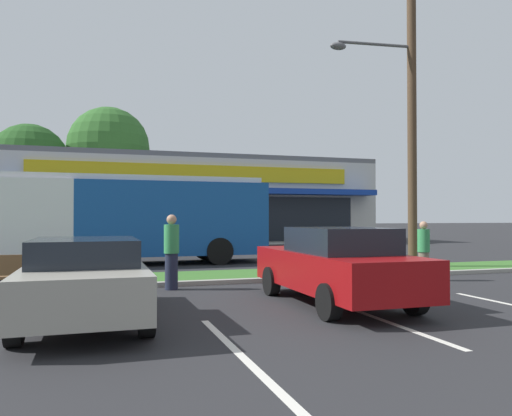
# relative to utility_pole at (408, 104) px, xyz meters

# --- Properties ---
(grass_median) EXTENTS (56.00, 2.20, 0.12)m
(grass_median) POSITION_rel_utility_pole_xyz_m (-6.10, -0.31, -5.47)
(grass_median) COLOR #386B28
(grass_median) RESTS_ON ground_plane
(curb_lip) EXTENTS (56.00, 0.24, 0.12)m
(curb_lip) POSITION_rel_utility_pole_xyz_m (-6.10, -1.53, -5.47)
(curb_lip) COLOR #99968C
(curb_lip) RESTS_ON ground_plane
(parking_stripe_0) EXTENTS (0.12, 4.80, 0.01)m
(parking_stripe_0) POSITION_rel_utility_pole_xyz_m (-8.16, -8.36, -5.53)
(parking_stripe_0) COLOR silver
(parking_stripe_0) RESTS_ON ground_plane
(parking_stripe_1) EXTENTS (0.12, 4.80, 0.01)m
(parking_stripe_1) POSITION_rel_utility_pole_xyz_m (-5.25, -6.53, -5.53)
(parking_stripe_1) COLOR silver
(parking_stripe_1) RESTS_ON ground_plane
(storefront_building) EXTENTS (24.43, 15.20, 5.71)m
(storefront_building) POSITION_rel_utility_pole_xyz_m (-3.92, 22.61, -2.68)
(storefront_building) COLOR beige
(storefront_building) RESTS_ON ground_plane
(tree_mid_left) EXTENTS (6.14, 6.14, 9.21)m
(tree_mid_left) POSITION_rel_utility_pole_xyz_m (-15.01, 29.47, 0.60)
(tree_mid_left) COLOR #473323
(tree_mid_left) RESTS_ON ground_plane
(tree_mid) EXTENTS (6.98, 6.98, 11.23)m
(tree_mid) POSITION_rel_utility_pole_xyz_m (-8.88, 30.79, 2.19)
(tree_mid) COLOR #473323
(tree_mid) RESTS_ON ground_plane
(utility_pole) EXTENTS (3.07, 2.40, 10.37)m
(utility_pole) POSITION_rel_utility_pole_xyz_m (0.00, 0.00, 0.00)
(utility_pole) COLOR #4C3826
(utility_pole) RESTS_ON ground_plane
(city_bus) EXTENTS (12.73, 2.78, 3.25)m
(city_bus) POSITION_rel_utility_pole_xyz_m (-10.02, 4.80, -3.77)
(city_bus) COLOR #144793
(city_bus) RESTS_ON ground_plane
(bus_stop_bench) EXTENTS (1.60, 0.45, 0.95)m
(bus_stop_bench) POSITION_rel_utility_pole_xyz_m (-11.24, -2.37, -5.03)
(bus_stop_bench) COLOR brown
(bus_stop_bench) RESTS_ON ground_plane
(car_3) EXTENTS (1.92, 4.71, 1.55)m
(car_3) POSITION_rel_utility_pole_xyz_m (-5.30, -5.20, -4.74)
(car_3) COLOR maroon
(car_3) RESTS_ON ground_plane
(car_4) EXTENTS (1.98, 4.73, 1.41)m
(car_4) POSITION_rel_utility_pole_xyz_m (-10.09, -5.44, -4.79)
(car_4) COLOR #9E998C
(car_4) RESTS_ON ground_plane
(pedestrian_near_bench) EXTENTS (0.33, 0.33, 1.64)m
(pedestrian_near_bench) POSITION_rel_utility_pole_xyz_m (-1.29, -2.55, -4.71)
(pedestrian_near_bench) COLOR #726651
(pedestrian_near_bench) RESTS_ON ground_plane
(pedestrian_by_pole) EXTENTS (0.37, 0.37, 1.82)m
(pedestrian_by_pole) POSITION_rel_utility_pole_xyz_m (-8.17, -2.12, -4.62)
(pedestrian_by_pole) COLOR #1E2338
(pedestrian_by_pole) RESTS_ON ground_plane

